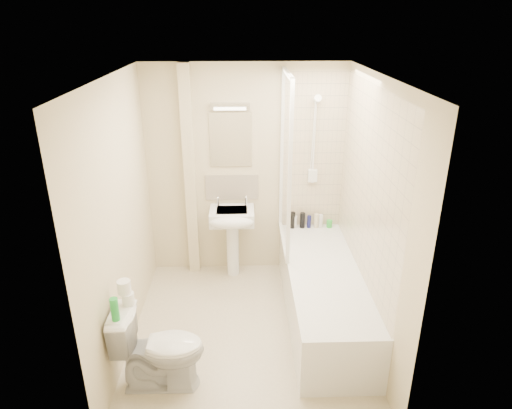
{
  "coord_description": "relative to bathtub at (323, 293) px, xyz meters",
  "views": [
    {
      "loc": [
        -0.04,
        -3.61,
        2.85
      ],
      "look_at": [
        0.08,
        0.2,
        1.25
      ],
      "focal_mm": 32.0,
      "sensor_mm": 36.0,
      "label": 1
    }
  ],
  "objects": [
    {
      "name": "floor",
      "position": [
        -0.75,
        -0.2,
        -0.29
      ],
      "size": [
        2.5,
        2.5,
        0.0
      ],
      "primitive_type": "plane",
      "color": "beige",
      "rests_on": "ground"
    },
    {
      "name": "wall_back",
      "position": [
        -0.75,
        1.05,
        0.91
      ],
      "size": [
        2.2,
        0.02,
        2.4
      ],
      "primitive_type": "cube",
      "color": "beige",
      "rests_on": "ground"
    },
    {
      "name": "wall_left",
      "position": [
        -1.85,
        -0.2,
        0.91
      ],
      "size": [
        0.02,
        2.5,
        2.4
      ],
      "primitive_type": "cube",
      "color": "beige",
      "rests_on": "ground"
    },
    {
      "name": "wall_right",
      "position": [
        0.35,
        -0.2,
        0.91
      ],
      "size": [
        0.02,
        2.5,
        2.4
      ],
      "primitive_type": "cube",
      "color": "beige",
      "rests_on": "ground"
    },
    {
      "name": "ceiling",
      "position": [
        -0.75,
        -0.2,
        2.11
      ],
      "size": [
        2.2,
        2.5,
        0.02
      ],
      "primitive_type": "cube",
      "color": "white",
      "rests_on": "wall_back"
    },
    {
      "name": "tile_back",
      "position": [
        0.0,
        1.04,
        1.14
      ],
      "size": [
        0.7,
        0.01,
        1.75
      ],
      "primitive_type": "cube",
      "color": "beige",
      "rests_on": "wall_back"
    },
    {
      "name": "tile_right",
      "position": [
        0.34,
        0.0,
        1.14
      ],
      "size": [
        0.01,
        2.1,
        1.75
      ],
      "primitive_type": "cube",
      "color": "beige",
      "rests_on": "wall_right"
    },
    {
      "name": "pipe_boxing",
      "position": [
        -1.37,
        0.99,
        0.91
      ],
      "size": [
        0.12,
        0.12,
        2.4
      ],
      "primitive_type": "cube",
      "color": "beige",
      "rests_on": "ground"
    },
    {
      "name": "splashback",
      "position": [
        -0.91,
        1.04,
        0.74
      ],
      "size": [
        0.6,
        0.02,
        0.3
      ],
      "primitive_type": "cube",
      "color": "beige",
      "rests_on": "wall_back"
    },
    {
      "name": "mirror",
      "position": [
        -0.91,
        1.04,
        1.29
      ],
      "size": [
        0.46,
        0.01,
        0.6
      ],
      "primitive_type": "cube",
      "color": "white",
      "rests_on": "wall_back"
    },
    {
      "name": "strip_light",
      "position": [
        -0.91,
        1.02,
        1.66
      ],
      "size": [
        0.42,
        0.07,
        0.07
      ],
      "primitive_type": "cube",
      "color": "silver",
      "rests_on": "wall_back"
    },
    {
      "name": "bathtub",
      "position": [
        0.0,
        0.0,
        0.0
      ],
      "size": [
        0.7,
        2.1,
        0.55
      ],
      "color": "white",
      "rests_on": "ground"
    },
    {
      "name": "shower_screen",
      "position": [
        -0.35,
        0.6,
        1.16
      ],
      "size": [
        0.04,
        0.92,
        1.8
      ],
      "color": "white",
      "rests_on": "bathtub"
    },
    {
      "name": "shower_fixture",
      "position": [
        -0.0,
        0.99,
        1.26
      ],
      "size": [
        0.1,
        0.16,
        0.99
      ],
      "color": "white",
      "rests_on": "wall_back"
    },
    {
      "name": "pedestal_sink",
      "position": [
        -0.91,
        0.81,
        0.38
      ],
      "size": [
        0.49,
        0.46,
        0.95
      ],
      "color": "white",
      "rests_on": "ground"
    },
    {
      "name": "bottle_black_a",
      "position": [
        -0.22,
        0.96,
        0.36
      ],
      "size": [
        0.06,
        0.06,
        0.19
      ],
      "primitive_type": "cylinder",
      "color": "black",
      "rests_on": "bathtub"
    },
    {
      "name": "bottle_white_a",
      "position": [
        -0.19,
        0.96,
        0.33
      ],
      "size": [
        0.05,
        0.05,
        0.14
      ],
      "primitive_type": "cylinder",
      "color": "silver",
      "rests_on": "bathtub"
    },
    {
      "name": "bottle_black_b",
      "position": [
        -0.1,
        0.96,
        0.35
      ],
      "size": [
        0.06,
        0.06,
        0.18
      ],
      "primitive_type": "cylinder",
      "color": "black",
      "rests_on": "bathtub"
    },
    {
      "name": "bottle_blue",
      "position": [
        -0.02,
        0.96,
        0.33
      ],
      "size": [
        0.05,
        0.05,
        0.15
      ],
      "primitive_type": "cylinder",
      "color": "#131553",
      "rests_on": "bathtub"
    },
    {
      "name": "bottle_cream",
      "position": [
        0.06,
        0.96,
        0.35
      ],
      "size": [
        0.05,
        0.05,
        0.17
      ],
      "primitive_type": "cylinder",
      "color": "beige",
      "rests_on": "bathtub"
    },
    {
      "name": "bottle_white_b",
      "position": [
        0.11,
        0.96,
        0.34
      ],
      "size": [
        0.05,
        0.05,
        0.16
      ],
      "primitive_type": "cylinder",
      "color": "silver",
      "rests_on": "bathtub"
    },
    {
      "name": "bottle_green",
      "position": [
        0.22,
        0.96,
        0.3
      ],
      "size": [
        0.06,
        0.06,
        0.09
      ],
      "primitive_type": "cylinder",
      "color": "green",
      "rests_on": "bathtub"
    },
    {
      "name": "toilet",
      "position": [
        -1.47,
        -0.85,
        0.07
      ],
      "size": [
        0.42,
        0.72,
        0.72
      ],
      "primitive_type": "imported",
      "rotation": [
        0.0,
        0.0,
        1.56
      ],
      "color": "white",
      "rests_on": "ground"
    },
    {
      "name": "toilet_roll_lower",
      "position": [
        -1.7,
        -0.75,
        0.48
      ],
      "size": [
        0.1,
        0.1,
        0.1
      ],
      "primitive_type": "cylinder",
      "color": "white",
      "rests_on": "toilet"
    },
    {
      "name": "toilet_roll_upper",
      "position": [
        -1.72,
        -0.74,
        0.59
      ],
      "size": [
        0.11,
        0.11,
        0.11
      ],
      "primitive_type": "cylinder",
      "color": "white",
      "rests_on": "toilet_roll_lower"
    },
    {
      "name": "green_bottle",
      "position": [
        -1.75,
        -0.96,
        0.53
      ],
      "size": [
        0.06,
        0.06,
        0.19
      ],
      "primitive_type": "cylinder",
      "color": "green",
      "rests_on": "toilet"
    }
  ]
}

